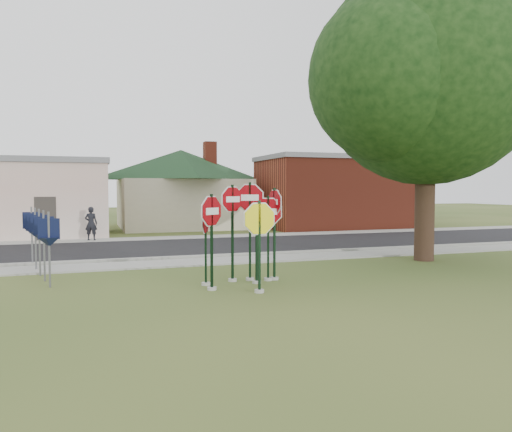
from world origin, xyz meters
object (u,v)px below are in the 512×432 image
object	(u,v)px
stop_sign_center	(257,232)
pedestrian	(91,223)
stop_sign_yellow	(259,233)
stop_sign_left	(212,228)
oak_tree	(427,75)

from	to	relation	value
stop_sign_center	pedestrian	xyz separation A→B (m)	(-4.21, 12.92, -0.52)
stop_sign_center	pedestrian	world-z (taller)	stop_sign_center
stop_sign_yellow	stop_sign_left	size ratio (longest dim) A/B	0.94
oak_tree	stop_sign_left	bearing A→B (deg)	-162.46
stop_sign_yellow	oak_tree	world-z (taller)	oak_tree
pedestrian	oak_tree	bearing A→B (deg)	152.76
stop_sign_yellow	stop_sign_left	xyz separation A→B (m)	(-1.05, 0.69, 0.12)
oak_tree	pedestrian	distance (m)	16.65
stop_sign_left	stop_sign_yellow	bearing A→B (deg)	-33.41
stop_sign_center	pedestrian	bearing A→B (deg)	108.07
stop_sign_left	pedestrian	bearing A→B (deg)	101.92
stop_sign_left	pedestrian	size ratio (longest dim) A/B	1.56
stop_sign_left	oak_tree	distance (m)	10.28
stop_sign_yellow	stop_sign_left	bearing A→B (deg)	146.59
stop_sign_left	pedestrian	world-z (taller)	stop_sign_left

